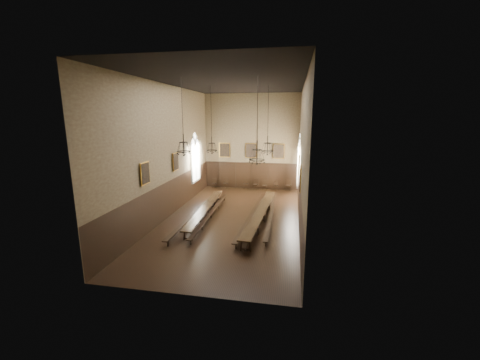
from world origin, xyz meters
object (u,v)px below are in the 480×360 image
(table_right, at_px, (261,216))
(chandelier_front_right, at_px, (257,154))
(table_left, at_px, (206,212))
(chandelier_front_left, at_px, (184,146))
(chair_5, at_px, (265,187))
(chair_0, at_px, (214,185))
(bench_right_outer, at_px, (271,216))
(chair_6, at_px, (276,187))
(chandelier_back_left, at_px, (212,146))
(chair_7, at_px, (288,187))
(bench_right_inner, at_px, (253,215))
(chair_3, at_px, (246,186))
(chandelier_back_right, at_px, (267,147))
(bench_left_outer, at_px, (197,213))
(chair_1, at_px, (225,185))
(bench_left_inner, at_px, (211,214))
(chair_4, at_px, (256,186))

(table_right, relative_size, chandelier_front_right, 2.22)
(table_left, height_order, chandelier_front_left, chandelier_front_left)
(table_right, height_order, chair_5, chair_5)
(chandelier_front_right, bearing_deg, chair_5, 93.11)
(chair_0, bearing_deg, bench_right_outer, -53.24)
(chair_6, distance_m, chandelier_front_right, 12.39)
(table_right, relative_size, chandelier_front_left, 2.41)
(chandelier_back_left, bearing_deg, chair_5, 62.08)
(table_right, distance_m, bench_right_outer, 0.80)
(table_right, bearing_deg, chair_7, 79.46)
(table_right, bearing_deg, chair_6, 86.71)
(bench_right_inner, distance_m, chandelier_front_right, 5.54)
(chair_3, bearing_deg, chair_7, -5.78)
(chair_3, height_order, chandelier_back_right, chandelier_back_right)
(table_right, xyz_separation_m, bench_right_inner, (-0.60, 0.39, -0.10))
(chandelier_front_left, bearing_deg, table_left, 84.03)
(chair_5, xyz_separation_m, chair_6, (1.10, 0.10, -0.01))
(table_left, distance_m, chandelier_back_left, 4.87)
(table_left, height_order, chandelier_back_left, chandelier_back_left)
(bench_right_outer, xyz_separation_m, chair_3, (-3.05, 8.37, 0.04))
(table_right, height_order, chandelier_front_left, chandelier_front_left)
(bench_right_outer, bearing_deg, chandelier_back_right, 103.48)
(bench_left_outer, distance_m, chair_5, 9.45)
(table_right, xyz_separation_m, chair_6, (0.51, 8.81, -0.12))
(chair_1, xyz_separation_m, chair_7, (6.09, 0.04, 0.01))
(bench_left_outer, relative_size, bench_left_inner, 1.10)
(bench_left_outer, height_order, chair_6, chair_6)
(bench_right_inner, relative_size, chair_6, 11.42)
(table_left, bearing_deg, bench_left_inner, -27.36)
(table_left, bearing_deg, chair_1, 93.63)
(chandelier_back_left, height_order, chandelier_front_right, same)
(chair_3, relative_size, chair_5, 1.11)
(chair_3, bearing_deg, chandelier_back_right, -73.35)
(chair_1, relative_size, chair_4, 0.99)
(chair_7, distance_m, chandelier_front_right, 12.47)
(table_right, relative_size, bench_right_inner, 0.99)
(bench_right_outer, bearing_deg, chandelier_front_left, -147.81)
(table_left, bearing_deg, chandelier_back_left, 90.94)
(table_right, xyz_separation_m, bench_left_outer, (-4.49, 0.10, -0.10))
(bench_right_outer, relative_size, chair_6, 10.19)
(bench_right_inner, relative_size, bench_right_outer, 1.12)
(bench_left_outer, relative_size, chair_7, 10.02)
(chair_3, distance_m, chair_4, 0.97)
(chair_7, xyz_separation_m, chandelier_front_right, (-1.61, -11.50, 4.54))
(chair_0, relative_size, chair_7, 0.85)
(table_left, distance_m, chair_6, 9.58)
(bench_right_inner, height_order, chandelier_front_right, chandelier_front_right)
(chandelier_back_right, height_order, chandelier_front_right, same)
(chair_0, xyz_separation_m, chandelier_front_left, (1.36, -11.33, 4.95))
(chandelier_front_left, bearing_deg, chair_5, 72.22)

